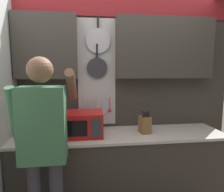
# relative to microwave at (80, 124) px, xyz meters

# --- Properties ---
(base_cabinet_counter) EXTENTS (2.43, 0.62, 0.88)m
(base_cabinet_counter) POSITION_rel_microwave_xyz_m (0.47, 0.01, -0.58)
(base_cabinet_counter) COLOR #38332D
(base_cabinet_counter) RESTS_ON ground_plane
(back_wall_unit) EXTENTS (3.00, 0.20, 2.52)m
(back_wall_unit) POSITION_rel_microwave_xyz_m (0.49, 0.28, 0.54)
(back_wall_unit) COLOR #38332D
(back_wall_unit) RESTS_ON ground_plane
(microwave) EXTENTS (0.51, 0.38, 0.27)m
(microwave) POSITION_rel_microwave_xyz_m (0.00, 0.00, 0.00)
(microwave) COLOR red
(microwave) RESTS_ON base_cabinet_counter
(knife_block) EXTENTS (0.13, 0.16, 0.28)m
(knife_block) POSITION_rel_microwave_xyz_m (0.75, 0.00, -0.03)
(knife_block) COLOR brown
(knife_block) RESTS_ON base_cabinet_counter
(utensil_crock) EXTENTS (0.11, 0.11, 0.34)m
(utensil_crock) POSITION_rel_microwave_xyz_m (-0.58, 0.00, -0.05)
(utensil_crock) COLOR white
(utensil_crock) RESTS_ON base_cabinet_counter
(person) EXTENTS (0.54, 0.63, 1.73)m
(person) POSITION_rel_microwave_xyz_m (-0.29, -0.52, 0.02)
(person) COLOR #383842
(person) RESTS_ON ground_plane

